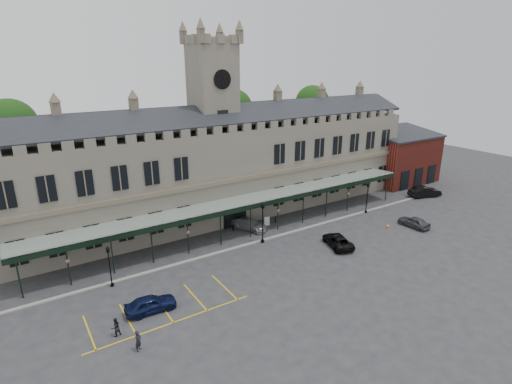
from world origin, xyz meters
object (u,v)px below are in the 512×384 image
lamp_post_right (367,195)px  traffic_cone (388,226)px  lamp_post_mid (263,219)px  person_a (138,341)px  station_building (216,169)px  car_taxi (249,224)px  lamp_post_left (109,263)px  person_b (116,327)px  car_right_a (414,222)px  car_right_b (425,192)px  sign_board (267,221)px  clock_tower (214,118)px  car_van (338,241)px  car_left_a (151,304)px

lamp_post_right → traffic_cone: bearing=-109.2°
lamp_post_mid → person_a: bearing=-149.9°
station_building → person_a: station_building is taller
lamp_post_mid → car_taxi: (0.66, 4.11, -2.25)m
lamp_post_left → car_taxi: (17.79, 4.34, -1.76)m
traffic_cone → person_b: (-34.09, -2.46, 0.45)m
lamp_post_right → car_right_a: 7.13m
lamp_post_mid → car_right_b: 30.18m
lamp_post_mid → lamp_post_right: lamp_post_mid is taller
car_right_a → sign_board: bearing=-37.3°
sign_board → clock_tower: bearing=133.4°
traffic_cone → person_b: 34.19m
sign_board → person_b: (-21.84, -11.51, 0.20)m
sign_board → car_van: bearing=-52.7°
car_right_a → car_van: bearing=-8.9°
car_left_a → car_right_a: car_left_a is taller
traffic_cone → clock_tower: bearing=134.4°
clock_tower → lamp_post_mid: bearing=-88.2°
lamp_post_right → traffic_cone: lamp_post_right is taller
lamp_post_right → car_left_a: bearing=-169.3°
car_left_a → person_b: person_b is taller
lamp_post_left → car_right_a: bearing=-10.1°
station_building → clock_tower: 6.64m
traffic_cone → car_right_a: 3.50m
station_building → lamp_post_right: bearing=-31.1°
sign_board → car_right_a: size_ratio=0.30×
person_a → lamp_post_right: bearing=-27.8°
person_a → person_b: (-0.97, 2.55, -0.06)m
lamp_post_right → car_right_b: (12.78, -0.16, -1.80)m
traffic_cone → car_taxi: size_ratio=0.14×
car_left_a → car_right_b: size_ratio=0.85×
sign_board → person_b: size_ratio=0.76×
car_right_a → person_a: (-36.33, -3.65, 0.15)m
clock_tower → lamp_post_left: 22.77m
car_left_a → lamp_post_mid: bearing=-64.6°
station_building → lamp_post_left: 20.48m
lamp_post_left → car_right_a: 36.40m
clock_tower → car_right_b: bearing=-19.7°
person_a → lamp_post_mid: bearing=-14.2°
car_left_a → person_a: 4.81m
station_building → sign_board: (3.54, -6.98, -5.89)m
lamp_post_left → traffic_cone: (32.58, -5.02, -2.14)m
car_taxi → car_right_b: 29.74m
sign_board → car_taxi: 2.56m
car_right_a → car_right_b: car_right_b is taller
lamp_post_left → person_a: size_ratio=2.49×
clock_tower → traffic_cone: (15.79, -16.12, -12.79)m
traffic_cone → car_van: bearing=-178.8°
lamp_post_mid → car_left_a: 16.64m
sign_board → car_right_a: (15.46, -10.41, 0.11)m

